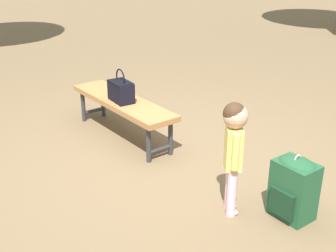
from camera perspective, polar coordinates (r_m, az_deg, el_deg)
The scene contains 5 objects.
ground_plane at distance 4.43m, azimuth -0.05°, elevation -4.99°, with size 40.00×40.00×0.00m, color brown.
park_bench at distance 4.93m, azimuth -5.98°, elevation 2.86°, with size 1.61×0.45×0.45m.
handbag at distance 4.81m, azimuth -6.17°, elevation 4.66°, with size 0.33×0.20×0.37m.
child_standing at distance 3.43m, azimuth 8.59°, elevation -2.02°, with size 0.22×0.19×0.96m.
backpack_large at distance 3.65m, azimuth 16.13°, elevation -7.57°, with size 0.33×0.30×0.56m.
Camera 1 is at (3.17, -2.29, 2.07)m, focal length 46.65 mm.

